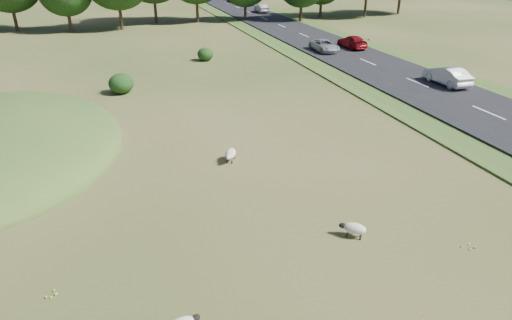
{
  "coord_description": "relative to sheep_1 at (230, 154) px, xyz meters",
  "views": [
    {
      "loc": [
        -4.19,
        -15.36,
        10.48
      ],
      "look_at": [
        2.0,
        4.0,
        1.0
      ],
      "focal_mm": 32.0,
      "sensor_mm": 36.0,
      "label": 1
    }
  ],
  "objects": [
    {
      "name": "sheep_4",
      "position": [
        2.85,
        -8.34,
        -0.05
      ],
      "size": [
        1.07,
        0.94,
        0.63
      ],
      "rotation": [
        0.0,
        0.0,
        2.48
      ],
      "color": "beige",
      "rests_on": "ground"
    },
    {
      "name": "car_3",
      "position": [
        20.61,
        8.54,
        0.53
      ],
      "size": [
        1.55,
        4.45,
        1.47
      ],
      "primitive_type": "imported",
      "rotation": [
        0.0,
        0.0,
        3.14
      ],
      "color": "silver",
      "rests_on": "road"
    },
    {
      "name": "road",
      "position": [
        18.71,
        23.72,
        -0.33
      ],
      "size": [
        8.0,
        150.0,
        0.25
      ],
      "primitive_type": "cube",
      "color": "black",
      "rests_on": "ground"
    },
    {
      "name": "shrubs",
      "position": [
        -5.7,
        19.72,
        0.28
      ],
      "size": [
        21.15,
        11.07,
        1.59
      ],
      "color": "black",
      "rests_on": "ground"
    },
    {
      "name": "ground",
      "position": [
        -1.29,
        13.72,
        -0.45
      ],
      "size": [
        160.0,
        160.0,
        0.0
      ],
      "primitive_type": "plane",
      "color": "#2F4916",
      "rests_on": "ground"
    },
    {
      "name": "sheep_1",
      "position": [
        0.0,
        0.0,
        0.0
      ],
      "size": [
        0.95,
        1.27,
        0.71
      ],
      "rotation": [
        0.0,
        0.0,
        4.23
      ],
      "color": "beige",
      "rests_on": "ground"
    },
    {
      "name": "sheep_3",
      "position": [
        -9.19,
        -1.32,
        0.06
      ],
      "size": [
        0.89,
        0.98,
        0.73
      ],
      "rotation": [
        0.0,
        0.0,
        2.26
      ],
      "color": "beige",
      "rests_on": "ground"
    },
    {
      "name": "car_0",
      "position": [
        16.81,
        23.69,
        0.41
      ],
      "size": [
        2.03,
        4.41,
        1.23
      ],
      "primitive_type": "imported",
      "color": "#B5B7BE",
      "rests_on": "road"
    },
    {
      "name": "car_5",
      "position": [
        20.61,
        56.96,
        0.5
      ],
      "size": [
        1.48,
        4.25,
        1.4
      ],
      "primitive_type": "imported",
      "rotation": [
        0.0,
        0.0,
        3.14
      ],
      "color": "#96989D",
      "rests_on": "road"
    },
    {
      "name": "car_1",
      "position": [
        20.61,
        24.49,
        0.46
      ],
      "size": [
        1.86,
        4.58,
        1.33
      ],
      "primitive_type": "imported",
      "rotation": [
        0.0,
        0.0,
        3.14
      ],
      "color": "maroon",
      "rests_on": "road"
    }
  ]
}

